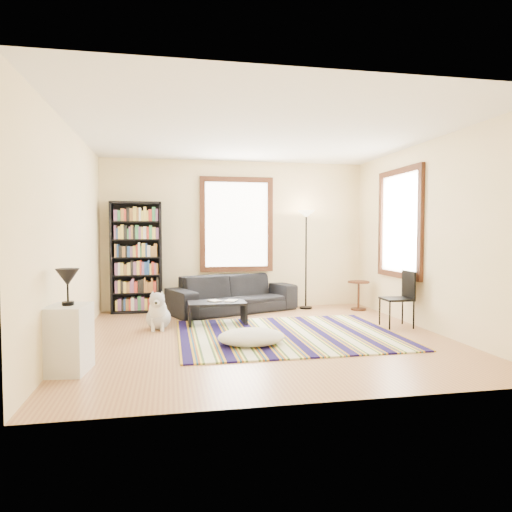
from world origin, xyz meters
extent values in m
cube|color=#B28351|center=(0.00, 0.00, -0.05)|extent=(5.00, 5.00, 0.10)
cube|color=white|center=(0.00, 0.00, 2.85)|extent=(5.00, 5.00, 0.10)
cube|color=#FFDDAB|center=(0.00, 2.55, 1.40)|extent=(5.00, 0.10, 2.80)
cube|color=#FFDDAB|center=(0.00, -2.55, 1.40)|extent=(5.00, 0.10, 2.80)
cube|color=#FFDDAB|center=(-2.55, 0.00, 1.40)|extent=(0.10, 5.00, 2.80)
cube|color=#FFDDAB|center=(2.55, 0.00, 1.40)|extent=(0.10, 5.00, 2.80)
cube|color=white|center=(0.00, 2.47, 1.60)|extent=(1.20, 0.06, 1.60)
cube|color=white|center=(2.47, 0.80, 1.60)|extent=(0.06, 1.20, 1.60)
cube|color=#130C3F|center=(0.37, 0.03, 0.01)|extent=(3.06, 2.45, 0.02)
imported|color=black|center=(-0.13, 2.05, 0.34)|extent=(1.68, 2.47, 0.67)
cube|color=black|center=(-1.85, 2.32, 1.00)|extent=(0.90, 0.30, 2.00)
cube|color=black|center=(-0.54, 0.96, 0.18)|extent=(1.00, 0.71, 0.36)
imported|color=beige|center=(-0.64, 0.96, 0.37)|extent=(0.26, 0.24, 0.02)
imported|color=beige|center=(-0.39, 1.01, 0.37)|extent=(0.25, 0.28, 0.02)
ellipsoid|color=beige|center=(-0.24, -0.45, 0.11)|extent=(0.97, 0.80, 0.22)
cylinder|color=#3F220F|center=(2.20, 1.80, 0.27)|extent=(0.52, 0.52, 0.54)
cube|color=black|center=(2.15, 0.27, 0.43)|extent=(0.44, 0.42, 0.86)
cube|color=silver|center=(-2.30, -1.19, 0.35)|extent=(0.44, 0.55, 0.70)
camera|label=1|loc=(-1.27, -6.14, 1.45)|focal=32.00mm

